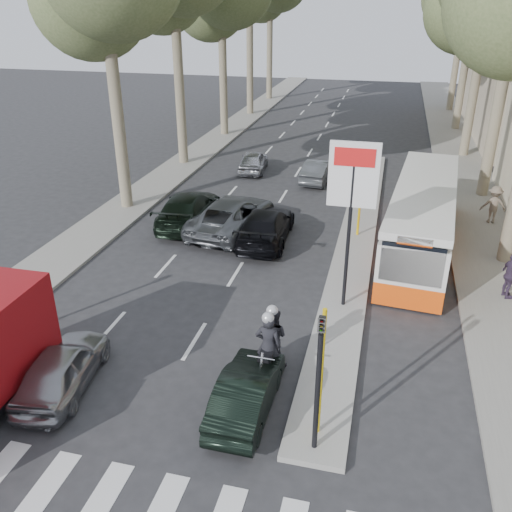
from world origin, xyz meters
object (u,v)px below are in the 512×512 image
at_px(silver_hatchback, 62,368).
at_px(city_bus, 422,217).
at_px(dark_hatchback, 247,391).
at_px(motorcycle, 270,344).

bearing_deg(silver_hatchback, city_bus, -137.14).
height_order(silver_hatchback, dark_hatchback, silver_hatchback).
xyz_separation_m(city_bus, motorcycle, (-4.13, -9.35, -0.49)).
xyz_separation_m(silver_hatchback, city_bus, (9.26, 11.28, 0.81)).
bearing_deg(silver_hatchback, dark_hatchback, 175.89).
xyz_separation_m(dark_hatchback, motorcycle, (0.22, 1.62, 0.36)).
distance_m(dark_hatchback, motorcycle, 1.67).
bearing_deg(motorcycle, silver_hatchback, -158.68).
height_order(silver_hatchback, city_bus, city_bus).
bearing_deg(city_bus, silver_hatchback, -124.01).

